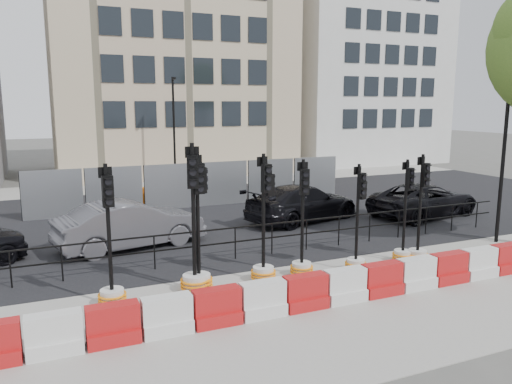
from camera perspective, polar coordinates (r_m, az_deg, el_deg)
name	(u,v)px	position (r m, az deg, el deg)	size (l,w,h in m)	color
ground	(290,266)	(14.42, 3.87, -8.48)	(120.00, 120.00, 0.00)	#51514C
sidewalk_near	(349,304)	(12.00, 10.58, -12.51)	(40.00, 6.00, 0.02)	gray
road	(212,216)	(20.65, -5.03, -2.73)	(40.00, 14.00, 0.03)	black
sidewalk_far	(163,184)	(29.19, -10.61, 0.90)	(40.00, 4.00, 0.02)	gray
building_cream	(168,36)	(35.39, -10.05, 17.11)	(15.00, 10.06, 18.00)	#C6B790
building_white	(356,59)	(41.45, 11.32, 14.63)	(12.00, 9.06, 16.00)	silver
kerb_railing	(272,233)	(15.25, 1.84, -4.72)	(18.00, 0.04, 1.00)	black
heras_fencing	(183,190)	(22.94, -8.35, 0.27)	(14.33, 1.72, 2.00)	gray
lamp_post_far	(174,129)	(27.99, -9.35, 7.17)	(0.12, 0.56, 6.00)	black
lamp_post_near	(505,146)	(18.08, 26.56, 4.71)	(0.12, 0.56, 6.00)	black
barrier_row	(345,287)	(12.02, 10.09, -10.62)	(15.70, 0.50, 0.80)	red
traffic_signal_a	(111,278)	(11.95, -16.20, -9.40)	(0.65, 0.65, 3.29)	silver
traffic_signal_b	(195,258)	(12.33, -6.98, -7.49)	(0.72, 0.72, 3.68)	silver
traffic_signal_c	(199,263)	(12.48, -6.53, -8.05)	(0.68, 0.68, 3.46)	silver
traffic_signal_d	(264,252)	(12.96, 0.92, -6.89)	(0.66, 0.66, 3.35)	silver
traffic_signal_e	(302,253)	(13.46, 5.28, -6.93)	(0.62, 0.62, 3.16)	silver
traffic_signal_f	(357,247)	(14.02, 11.45, -6.14)	(0.59, 0.59, 2.99)	silver
traffic_signal_g	(404,242)	(15.16, 16.52, -5.48)	(0.60, 0.60, 3.03)	silver
traffic_signal_h	(418,241)	(15.25, 18.07, -5.35)	(0.63, 0.63, 3.18)	silver
car_b	(131,224)	(16.47, -14.15, -3.61)	(4.92, 2.57, 1.54)	#525258
car_c	(303,203)	(19.70, 5.36, -1.26)	(5.34, 3.29, 1.44)	black
car_d	(424,200)	(21.59, 18.67, -0.85)	(5.25, 3.11, 1.37)	black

